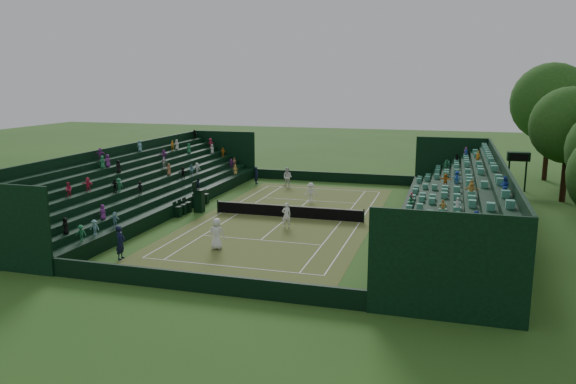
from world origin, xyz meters
The scene contains 18 objects.
ground centered at (0.00, 0.00, 0.00)m, with size 160.00×160.00×0.00m, color #28551B.
court_surface centered at (0.00, 0.00, 0.01)m, with size 12.97×26.77×0.01m, color #386521.
perimeter_wall_north centered at (0.00, 15.88, 0.50)m, with size 17.17×0.20×1.00m, color black.
perimeter_wall_south centered at (0.00, -15.88, 0.50)m, with size 17.17×0.20×1.00m, color black.
perimeter_wall_east centered at (8.48, 0.00, 0.50)m, with size 0.20×31.77×1.00m, color black.
perimeter_wall_west centered at (-8.48, 0.00, 0.50)m, with size 0.20×31.77×1.00m, color black.
north_grandstand centered at (12.66, 0.00, 1.55)m, with size 6.60×32.00×4.90m.
south_grandstand centered at (-12.66, 0.00, 1.55)m, with size 6.60×32.00×4.90m.
tennis_net centered at (0.00, 0.00, 0.53)m, with size 11.67×0.10×1.06m.
scoreboard_tower centered at (17.75, 16.00, 3.14)m, with size 2.00×1.00×3.70m.
umpire_chair centered at (-7.29, -0.18, 1.16)m, with size 0.87×0.87×2.72m.
courtside_chairs centered at (-8.19, 0.37, 0.45)m, with size 0.55×5.52×1.19m.
player_near_west centered at (-1.96, -9.00, 0.99)m, with size 0.97×0.63×1.98m, color white.
player_near_east centered at (0.69, -2.79, 0.91)m, with size 0.66×0.43×1.82m, color white.
player_far_west centered at (-3.56, 12.03, 0.96)m, with size 0.93×0.73×1.92m, color silver.
player_far_east centered at (0.32, 5.89, 0.84)m, with size 1.09×0.63×1.69m, color white.
line_judge_north centered at (-6.98, 12.58, 0.88)m, with size 0.64×0.42×1.76m, color black.
line_judge_south centered at (-6.59, -12.38, 1.00)m, with size 0.73×0.48×2.01m, color black.
Camera 1 is at (11.64, -39.87, 10.34)m, focal length 35.00 mm.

